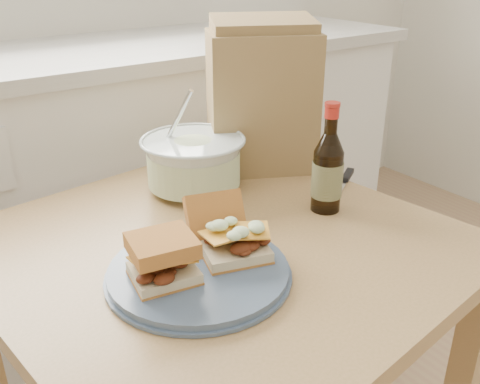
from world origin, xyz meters
TOP-DOWN VIEW (x-y plane):
  - cabinet_run at (-0.00, 1.70)m, footprint 2.50×0.64m
  - dining_table at (0.01, 0.82)m, footprint 0.94×0.94m
  - plate at (-0.09, 0.74)m, footprint 0.31×0.31m
  - sandwich_left at (-0.15, 0.74)m, footprint 0.12×0.11m
  - sandwich_right at (-0.02, 0.76)m, footprint 0.14×0.18m
  - coleslaw_bowl at (0.10, 1.06)m, footprint 0.24×0.24m
  - beer_bottle at (0.27, 0.80)m, footprint 0.07×0.07m
  - knife at (0.42, 0.88)m, footprint 0.16×0.11m
  - paper_bag at (0.32, 1.08)m, footprint 0.31×0.27m

SIDE VIEW (x-z plane):
  - cabinet_run at x=0.00m, z-range 0.00..0.94m
  - dining_table at x=0.01m, z-range 0.25..0.95m
  - knife at x=0.42m, z-range 0.70..0.71m
  - plate at x=-0.09m, z-range 0.70..0.72m
  - sandwich_right at x=-0.02m, z-range 0.71..0.80m
  - sandwich_left at x=-0.15m, z-range 0.72..0.80m
  - coleslaw_bowl at x=0.10m, z-range 0.64..0.88m
  - beer_bottle at x=0.27m, z-range 0.67..0.91m
  - paper_bag at x=0.32m, z-range 0.70..1.04m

